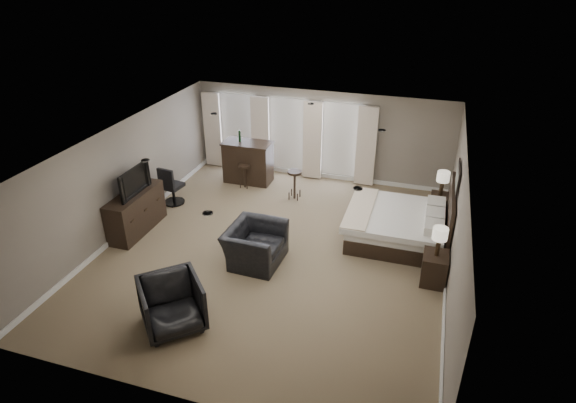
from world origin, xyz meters
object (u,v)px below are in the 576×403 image
(armchair_far, at_px, (172,302))
(lamp_far, at_px, (442,184))
(dresser, at_px, (136,212))
(nightstand_far, at_px, (439,205))
(nightstand_near, at_px, (434,268))
(tv, at_px, (132,190))
(bar_stool_left, at_px, (245,176))
(armchair_near, at_px, (255,239))
(bed, at_px, (399,212))
(desk_chair, at_px, (172,185))
(bar_counter, at_px, (248,162))
(lamp_near, at_px, (439,242))
(bar_stool_right, at_px, (295,185))

(armchair_far, bearing_deg, lamp_far, 9.70)
(dresser, relative_size, armchair_far, 1.63)
(nightstand_far, relative_size, dresser, 0.34)
(nightstand_near, xyz_separation_m, tv, (-6.92, -0.01, 0.75))
(dresser, distance_m, bar_stool_left, 3.40)
(armchair_near, distance_m, bar_stool_left, 3.73)
(nightstand_near, bearing_deg, bar_stool_left, 150.70)
(armchair_near, bearing_deg, bed, -54.84)
(bed, relative_size, nightstand_near, 3.41)
(dresser, relative_size, desk_chair, 1.60)
(dresser, bearing_deg, bar_counter, 65.84)
(dresser, distance_m, bar_counter, 3.75)
(lamp_near, bearing_deg, bed, 121.54)
(bar_stool_right, bearing_deg, desk_chair, -157.77)
(desk_chair, bearing_deg, bar_counter, -118.86)
(armchair_far, xyz_separation_m, desk_chair, (-2.38, 4.25, 0.01))
(nightstand_far, xyz_separation_m, armchair_far, (-4.42, -5.64, 0.24))
(lamp_near, xyz_separation_m, dresser, (-6.92, -0.01, -0.47))
(lamp_near, relative_size, armchair_near, 0.48)
(nightstand_near, bearing_deg, dresser, -179.94)
(lamp_far, xyz_separation_m, tv, (-6.92, -2.91, 0.17))
(armchair_near, xyz_separation_m, desk_chair, (-3.06, 1.89, -0.02))
(armchair_near, bearing_deg, lamp_near, -81.75)
(lamp_near, xyz_separation_m, bar_stool_right, (-3.78, 2.75, -0.56))
(armchair_far, height_order, bar_stool_right, armchair_far)
(lamp_far, xyz_separation_m, desk_chair, (-6.80, -1.38, -0.37))
(bar_stool_right, bearing_deg, bed, -24.21)
(lamp_near, distance_m, armchair_near, 3.78)
(bed, bearing_deg, armchair_near, -147.40)
(nightstand_far, height_order, desk_chair, desk_chair)
(lamp_far, relative_size, desk_chair, 0.59)
(nightstand_far, height_order, lamp_far, lamp_far)
(armchair_far, bearing_deg, bar_counter, 56.74)
(bed, bearing_deg, lamp_near, -58.46)
(nightstand_near, xyz_separation_m, armchair_near, (-3.74, -0.37, 0.23))
(bar_counter, bearing_deg, bar_stool_left, -83.38)
(bed, xyz_separation_m, bar_stool_left, (-4.45, 1.55, -0.37))
(dresser, xyz_separation_m, bar_counter, (1.53, 3.42, 0.11))
(bar_stool_left, bearing_deg, lamp_near, -29.30)
(bar_counter, bearing_deg, dresser, -114.16)
(lamp_far, height_order, dresser, lamp_far)
(bar_counter, bearing_deg, armchair_near, -66.47)
(lamp_near, distance_m, armchair_far, 5.22)
(nightstand_near, distance_m, armchair_near, 3.77)
(bed, distance_m, armchair_near, 3.39)
(armchair_near, relative_size, desk_chair, 1.19)
(nightstand_near, bearing_deg, desk_chair, 167.41)
(nightstand_near, relative_size, bar_stool_left, 0.96)
(nightstand_near, distance_m, lamp_near, 0.64)
(bed, xyz_separation_m, dresser, (-6.03, -1.46, -0.21))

